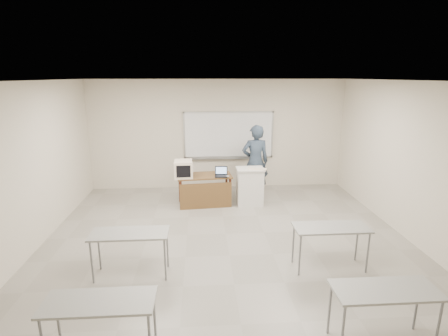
{
  "coord_description": "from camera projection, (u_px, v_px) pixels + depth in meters",
  "views": [
    {
      "loc": [
        -0.47,
        -5.55,
        3.08
      ],
      "look_at": [
        0.05,
        2.2,
        1.02
      ],
      "focal_mm": 28.0,
      "sensor_mm": 36.0,
      "label": 1
    }
  ],
  "objects": [
    {
      "name": "podium",
      "position": [
        250.0,
        186.0,
        8.54
      ],
      "size": [
        0.66,
        0.48,
        0.92
      ],
      "rotation": [
        0.0,
        0.0,
        0.02
      ],
      "color": "silver",
      "rests_on": "floor"
    },
    {
      "name": "mouse",
      "position": [
        228.0,
        176.0,
        8.3
      ],
      "size": [
        0.09,
        0.06,
        0.03
      ],
      "primitive_type": "ellipsoid",
      "rotation": [
        0.0,
        0.0,
        0.07
      ],
      "color": "#ADB0B4",
      "rests_on": "instructor_desk"
    },
    {
      "name": "laptop",
      "position": [
        221.0,
        174.0,
        8.35
      ],
      "size": [
        0.3,
        0.28,
        0.22
      ],
      "rotation": [
        0.0,
        0.0,
        -0.07
      ],
      "color": "black",
      "rests_on": "instructor_desk"
    },
    {
      "name": "crt_monitor",
      "position": [
        183.0,
        169.0,
        8.26
      ],
      "size": [
        0.43,
        0.48,
        0.41
      ],
      "rotation": [
        0.0,
        0.0,
        0.05
      ],
      "color": "beige",
      "rests_on": "instructor_desk"
    },
    {
      "name": "presenter",
      "position": [
        255.0,
        162.0,
        8.91
      ],
      "size": [
        0.73,
        0.51,
        1.9
      ],
      "primitive_type": "imported",
      "rotation": [
        0.0,
        0.0,
        3.21
      ],
      "color": "black",
      "rests_on": "floor"
    },
    {
      "name": "floor",
      "position": [
        229.0,
        256.0,
        6.17
      ],
      "size": [
        7.0,
        8.0,
        0.01
      ],
      "primitive_type": "cube",
      "color": "gray",
      "rests_on": "ground"
    },
    {
      "name": "whiteboard",
      "position": [
        229.0,
        136.0,
        9.64
      ],
      "size": [
        2.48,
        0.1,
        1.31
      ],
      "color": "white",
      "rests_on": "floor"
    },
    {
      "name": "instructor_desk",
      "position": [
        205.0,
        185.0,
        8.42
      ],
      "size": [
        1.3,
        0.65,
        0.75
      ],
      "rotation": [
        0.0,
        0.0,
        0.09
      ],
      "color": "brown",
      "rests_on": "floor"
    },
    {
      "name": "student_desks",
      "position": [
        238.0,
        260.0,
        4.7
      ],
      "size": [
        4.4,
        2.2,
        0.73
      ],
      "color": "gray",
      "rests_on": "floor"
    },
    {
      "name": "keyboard",
      "position": [
        257.0,
        169.0,
        8.31
      ],
      "size": [
        0.46,
        0.26,
        0.02
      ],
      "primitive_type": "cube",
      "rotation": [
        0.0,
        0.0,
        -0.27
      ],
      "color": "beige",
      "rests_on": "podium"
    }
  ]
}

